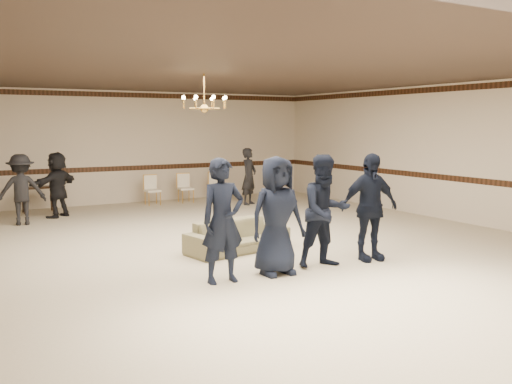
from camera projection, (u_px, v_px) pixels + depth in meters
room at (228, 162)px, 9.91m from camera, size 12.01×14.01×3.21m
chair_rail at (118, 169)px, 16.01m from camera, size 12.00×0.02×0.14m
crown_molding at (116, 95)px, 15.76m from camera, size 12.00×0.02×0.14m
chandelier at (204, 91)px, 10.62m from camera, size 0.94×0.94×0.89m
boy_a at (223, 221)px, 7.98m from camera, size 0.66×0.43×1.79m
boy_b at (277, 216)px, 8.42m from camera, size 0.89×0.59×1.79m
boy_c at (325, 211)px, 8.86m from camera, size 0.92×0.75×1.79m
boy_d at (369, 207)px, 9.30m from camera, size 1.10×0.57×1.79m
settee at (238, 236)px, 10.02m from camera, size 2.00×1.08×0.55m
adult_left at (21, 190)px, 12.61m from camera, size 1.09×0.70×1.59m
adult_mid at (57, 185)px, 13.65m from camera, size 1.45×1.29×1.59m
adult_right at (249, 176)px, 15.80m from camera, size 0.70×0.65×1.59m
banquet_chair_left at (153, 190)px, 15.75m from camera, size 0.40×0.40×0.83m
banquet_chair_mid at (186, 188)px, 16.24m from camera, size 0.44×0.44×0.83m
banquet_chair_right at (217, 186)px, 16.73m from camera, size 0.41×0.41×0.83m
console_table at (38, 199)px, 14.47m from camera, size 0.81×0.39×0.66m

